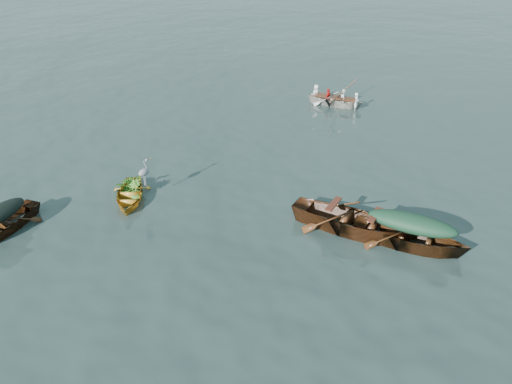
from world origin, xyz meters
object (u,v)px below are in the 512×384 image
yellow_dinghy (130,200)px  green_tarp_boat (408,246)px  rowed_boat (335,106)px  dark_covered_boat (2,233)px  heron (144,176)px  open_wooden_boat (351,232)px

yellow_dinghy → green_tarp_boat: size_ratio=0.65×
yellow_dinghy → rowed_boat: size_ratio=0.75×
dark_covered_boat → rowed_boat: (1.68, 15.96, 0.00)m
heron → open_wooden_boat: bearing=-22.8°
yellow_dinghy → heron: heron is taller
yellow_dinghy → rowed_boat: bearing=43.9°
yellow_dinghy → rowed_boat: rowed_boat is taller
open_wooden_boat → heron: (-6.21, -2.51, 0.84)m
dark_covered_boat → rowed_boat: size_ratio=0.96×
dark_covered_boat → yellow_dinghy: bearing=50.4°
green_tarp_boat → dark_covered_boat: bearing=112.9°
yellow_dinghy → dark_covered_boat: dark_covered_boat is taller
open_wooden_boat → green_tarp_boat: bearing=-86.6°
open_wooden_boat → heron: bearing=102.5°
yellow_dinghy → green_tarp_boat: 8.80m
rowed_boat → heron: (0.06, -11.95, 0.84)m
rowed_boat → heron: size_ratio=4.15×
dark_covered_boat → heron: heron is taller
green_tarp_boat → open_wooden_boat: bearing=90.0°
yellow_dinghy → green_tarp_boat: green_tarp_boat is taller
dark_covered_boat → green_tarp_boat: (9.55, 6.88, 0.00)m
yellow_dinghy → rowed_boat: 12.37m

